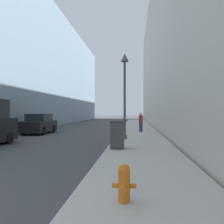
% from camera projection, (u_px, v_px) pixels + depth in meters
% --- Properties ---
extents(sidewalk_right, '(3.19, 60.00, 0.12)m').
position_uv_depth(sidewalk_right, '(139.00, 132.00, 20.50)').
color(sidewalk_right, '#B7B2A8').
rests_on(sidewalk_right, ground).
extents(building_left_glass, '(12.00, 60.00, 14.77)m').
position_uv_depth(building_left_glass, '(5.00, 65.00, 29.88)').
color(building_left_glass, '#849EB2').
rests_on(building_left_glass, ground).
extents(building_right_stone, '(12.00, 60.00, 17.43)m').
position_uv_depth(building_right_stone, '(207.00, 49.00, 27.73)').
color(building_right_stone, beige).
rests_on(building_right_stone, ground).
extents(fire_hydrant, '(0.46, 0.35, 0.71)m').
position_uv_depth(fire_hydrant, '(124.00, 182.00, 4.61)').
color(fire_hydrant, orange).
rests_on(fire_hydrant, sidewalk_right).
extents(trash_bin, '(0.61, 0.61, 1.24)m').
position_uv_depth(trash_bin, '(117.00, 134.00, 11.18)').
color(trash_bin, '#3D3D42').
rests_on(trash_bin, sidewalk_right).
extents(lamppost, '(0.49, 0.49, 5.15)m').
position_uv_depth(lamppost, '(125.00, 82.00, 14.99)').
color(lamppost, '#4C4C51').
rests_on(lamppost, sidewalk_right).
extents(parked_sedan_near, '(1.83, 4.04, 1.59)m').
position_uv_depth(parked_sedan_near, '(39.00, 124.00, 20.08)').
color(parked_sedan_near, black).
rests_on(parked_sedan_near, ground).
extents(pedestrian_on_sidewalk, '(0.31, 0.20, 1.55)m').
position_uv_depth(pedestrian_on_sidewalk, '(141.00, 122.00, 20.16)').
color(pedestrian_on_sidewalk, '#2D3347').
rests_on(pedestrian_on_sidewalk, sidewalk_right).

